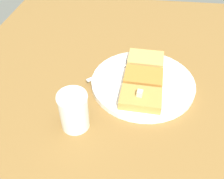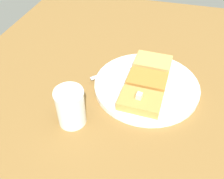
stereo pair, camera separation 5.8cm
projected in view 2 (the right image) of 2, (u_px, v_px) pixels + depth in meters
table_surface at (170, 105)px, 61.91cm from camera, size 117.60×117.60×2.26cm
plate at (146, 85)px, 64.37cm from camera, size 26.84×26.84×1.49cm
toast_slice_left at (140, 101)px, 57.73cm from camera, size 7.44×10.02×2.12cm
toast_slice_middle at (147, 80)px, 63.23cm from camera, size 7.44×10.02×2.12cm
toast_slice_right at (153, 63)px, 68.73cm from camera, size 7.44×10.02×2.12cm
butter_pat_primary at (139, 96)px, 56.48cm from camera, size 1.61×1.50×1.41cm
fork at (121, 69)px, 68.18cm from camera, size 12.10×12.55×0.36cm
syrup_jar at (71, 108)px, 53.85cm from camera, size 6.47×6.47×9.12cm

